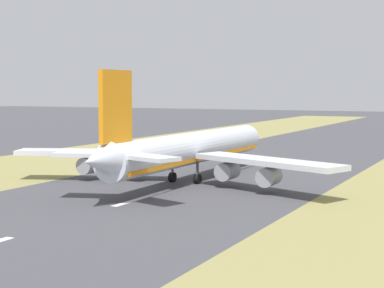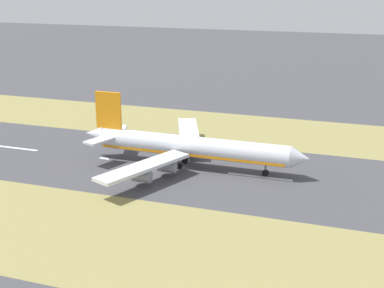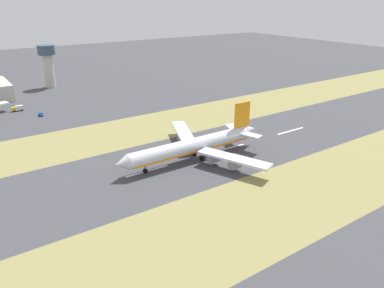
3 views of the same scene
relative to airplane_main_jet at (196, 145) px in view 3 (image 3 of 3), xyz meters
The scene contains 10 objects.
ground_plane 6.24m from the airplane_main_jet, 40.44° to the right, with size 800.00×800.00×0.00m, color #424247.
grass_median_west 44.18m from the airplane_main_jet, behind, with size 40.00×600.00×0.01m, color olive.
grass_median_east 46.64m from the airplane_main_jet, ahead, with size 40.00×600.00×0.01m, color olive.
centreline_dash_near 58.42m from the airplane_main_jet, 88.78° to the right, with size 1.20×18.00×0.01m, color silver.
centreline_dash_mid 19.11m from the airplane_main_jet, 86.07° to the right, with size 1.20×18.00×0.01m, color silver.
centreline_dash_far 22.75m from the airplane_main_jet, 86.75° to the left, with size 1.20×18.00×0.01m, color silver.
airplane_main_jet is the anchor object (origin of this frame).
control_tower 165.51m from the airplane_main_jet, ahead, with size 12.00×12.00×29.85m.
service_truck 122.86m from the airplane_main_jet, 21.87° to the left, with size 2.74×6.08×3.10m.
apron_car 104.02m from the airplane_main_jet, 21.02° to the left, with size 4.50×2.25×2.03m.
Camera 3 is at (-115.69, 81.57, 62.51)m, focal length 35.00 mm.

